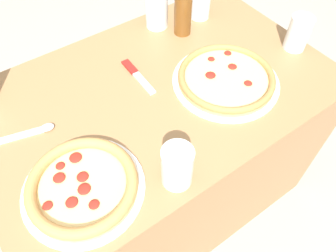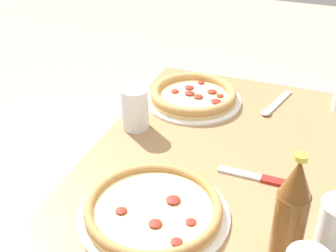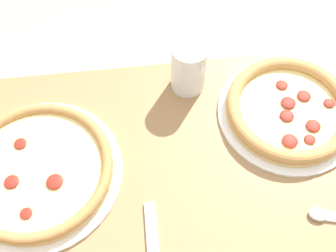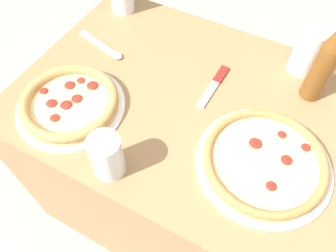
% 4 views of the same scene
% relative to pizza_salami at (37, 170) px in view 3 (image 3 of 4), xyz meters
% --- Properties ---
extents(pizza_salami, '(0.34, 0.34, 0.04)m').
position_rel_pizza_salami_xyz_m(pizza_salami, '(0.00, 0.00, 0.00)').
color(pizza_salami, silver).
rests_on(pizza_salami, table).
extents(pizza_veggie, '(0.30, 0.30, 0.04)m').
position_rel_pizza_salami_xyz_m(pizza_veggie, '(0.54, 0.08, 0.00)').
color(pizza_veggie, white).
rests_on(pizza_veggie, table).
extents(glass_mango_juice, '(0.08, 0.08, 0.12)m').
position_rel_pizza_salami_xyz_m(glass_mango_juice, '(0.33, 0.19, 0.04)').
color(glass_mango_juice, white).
rests_on(glass_mango_juice, table).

